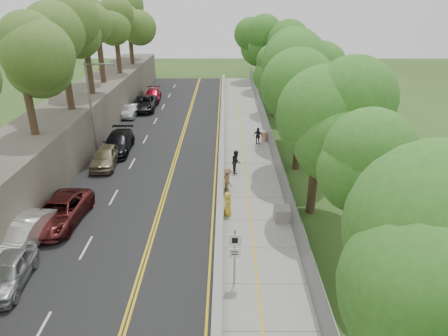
% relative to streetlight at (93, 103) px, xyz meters
% --- Properties ---
extents(ground, '(140.00, 140.00, 0.00)m').
position_rel_streetlight_xyz_m(ground, '(10.46, -14.00, -4.64)').
color(ground, '#33511E').
rests_on(ground, ground).
extents(road, '(11.20, 66.00, 0.04)m').
position_rel_streetlight_xyz_m(road, '(5.06, 1.00, -4.62)').
color(road, black).
rests_on(road, ground).
extents(sidewalk, '(4.20, 66.00, 0.05)m').
position_rel_streetlight_xyz_m(sidewalk, '(13.01, 1.00, -4.61)').
color(sidewalk, gray).
rests_on(sidewalk, ground).
extents(jersey_barrier, '(0.42, 66.00, 0.60)m').
position_rel_streetlight_xyz_m(jersey_barrier, '(10.71, 1.00, -4.34)').
color(jersey_barrier, '#DAEF37').
rests_on(jersey_barrier, ground).
extents(rock_embankment, '(5.00, 66.00, 4.00)m').
position_rel_streetlight_xyz_m(rock_embankment, '(-3.04, 1.00, -2.64)').
color(rock_embankment, '#595147').
rests_on(rock_embankment, ground).
extents(chainlink_fence, '(0.04, 66.00, 2.00)m').
position_rel_streetlight_xyz_m(chainlink_fence, '(15.11, 1.00, -3.64)').
color(chainlink_fence, slate).
rests_on(chainlink_fence, ground).
extents(trees_embankment, '(6.40, 66.00, 13.00)m').
position_rel_streetlight_xyz_m(trees_embankment, '(-2.54, 1.00, 5.86)').
color(trees_embankment, '#547D2E').
rests_on(trees_embankment, rock_embankment).
extents(trees_fenceside, '(7.00, 66.00, 14.00)m').
position_rel_streetlight_xyz_m(trees_fenceside, '(17.46, 1.00, 2.36)').
color(trees_fenceside, '#408529').
rests_on(trees_fenceside, ground).
extents(streetlight, '(2.52, 0.22, 8.00)m').
position_rel_streetlight_xyz_m(streetlight, '(0.00, 0.00, 0.00)').
color(streetlight, gray).
rests_on(streetlight, ground).
extents(signpost, '(0.62, 0.09, 3.10)m').
position_rel_streetlight_xyz_m(signpost, '(11.51, -17.02, -2.68)').
color(signpost, gray).
rests_on(signpost, sidewalk).
extents(construction_barrel, '(0.57, 0.57, 0.93)m').
position_rel_streetlight_xyz_m(construction_barrel, '(14.76, 3.57, -4.12)').
color(construction_barrel, '#CB4112').
rests_on(construction_barrel, sidewalk).
extents(concrete_block, '(1.32, 1.00, 0.86)m').
position_rel_streetlight_xyz_m(concrete_block, '(14.76, -11.00, -4.16)').
color(concrete_block, gray).
rests_on(concrete_block, sidewalk).
extents(car_0, '(2.10, 4.44, 1.47)m').
position_rel_streetlight_xyz_m(car_0, '(0.59, -17.05, -3.87)').
color(car_0, '#A1A1A5').
rests_on(car_0, road).
extents(car_1, '(2.23, 5.22, 1.67)m').
position_rel_streetlight_xyz_m(car_1, '(-0.14, -14.15, -3.76)').
color(car_1, white).
rests_on(car_1, road).
extents(car_2, '(2.94, 5.71, 1.54)m').
position_rel_streetlight_xyz_m(car_2, '(0.91, -11.35, -3.83)').
color(car_2, '#581C1C').
rests_on(car_2, road).
extents(car_3, '(2.52, 5.73, 1.64)m').
position_rel_streetlight_xyz_m(car_3, '(1.46, 0.80, -3.78)').
color(car_3, black).
rests_on(car_3, road).
extents(car_4, '(2.11, 4.80, 1.61)m').
position_rel_streetlight_xyz_m(car_4, '(1.24, -2.43, -3.80)').
color(car_4, gray).
rests_on(car_4, road).
extents(car_5, '(1.43, 4.03, 1.33)m').
position_rel_streetlight_xyz_m(car_5, '(0.17, 11.85, -3.94)').
color(car_5, silver).
rests_on(car_5, road).
extents(car_6, '(2.88, 5.94, 1.63)m').
position_rel_streetlight_xyz_m(car_6, '(1.25, 14.59, -3.79)').
color(car_6, black).
rests_on(car_6, road).
extents(car_7, '(2.41, 5.16, 1.46)m').
position_rel_streetlight_xyz_m(car_7, '(1.46, 19.13, -3.87)').
color(car_7, maroon).
rests_on(car_7, road).
extents(car_8, '(2.09, 4.37, 1.44)m').
position_rel_streetlight_xyz_m(car_8, '(0.80, 20.69, -3.88)').
color(car_8, silver).
rests_on(car_8, road).
extents(painter_0, '(0.56, 0.81, 1.57)m').
position_rel_streetlight_xyz_m(painter_0, '(11.21, -10.37, -3.80)').
color(painter_0, yellow).
rests_on(painter_0, sidewalk).
extents(painter_1, '(0.53, 0.69, 1.70)m').
position_rel_streetlight_xyz_m(painter_1, '(11.21, -6.80, -3.74)').
color(painter_1, beige).
rests_on(painter_1, sidewalk).
extents(painter_2, '(0.71, 0.90, 1.82)m').
position_rel_streetlight_xyz_m(painter_2, '(11.91, -3.73, -3.68)').
color(painter_2, black).
rests_on(painter_2, sidewalk).
extents(painter_3, '(1.02, 1.28, 1.73)m').
position_rel_streetlight_xyz_m(painter_3, '(11.21, -6.93, -3.72)').
color(painter_3, '#935F3B').
rests_on(painter_3, sidewalk).
extents(person_far, '(1.03, 0.73, 1.63)m').
position_rel_streetlight_xyz_m(person_far, '(14.10, 2.61, -3.78)').
color(person_far, black).
rests_on(person_far, sidewalk).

